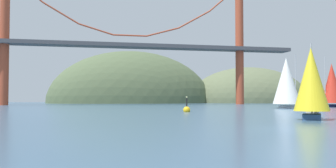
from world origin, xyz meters
name	(u,v)px	position (x,y,z in m)	size (l,w,h in m)	color
ground_plane	(284,129)	(0.00, 0.00, 0.00)	(360.00, 360.00, 0.00)	#385670
headland_center	(131,103)	(5.00, 135.00, 0.00)	(70.92, 44.00, 44.94)	#4C5B3D
headland_right	(249,103)	(60.00, 135.00, 0.00)	(57.78, 44.00, 32.89)	#5B6647
suspension_bridge	(130,43)	(0.00, 95.00, 19.95)	(112.26, 6.00, 41.48)	#A34228
sailboat_white_mainsail	(287,82)	(27.88, 46.85, 5.55)	(10.66, 7.84, 11.34)	white
sailboat_scarlet_sail	(331,84)	(43.24, 53.25, 5.38)	(9.14, 4.86, 11.99)	#191E4C
sailboat_yellow_sail	(311,82)	(8.30, 9.07, 3.71)	(5.89, 6.93, 7.73)	navy
channel_buoy	(187,110)	(1.59, 31.23, 0.37)	(1.10, 1.10, 2.64)	gold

